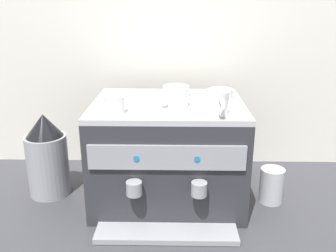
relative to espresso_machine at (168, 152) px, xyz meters
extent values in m
plane|color=#38383D|center=(0.00, 0.00, -0.21)|extent=(4.00, 4.00, 0.00)
cube|color=silver|center=(0.00, 0.39, 0.30)|extent=(2.80, 0.03, 1.02)
cube|color=#2D2D33|center=(0.00, 0.00, -0.01)|extent=(0.60, 0.47, 0.40)
cube|color=#B7B7BC|center=(0.00, 0.00, 0.20)|extent=(0.60, 0.47, 0.02)
cube|color=#939399|center=(0.00, -0.24, 0.08)|extent=(0.55, 0.01, 0.09)
cylinder|color=#1E7AB7|center=(-0.10, -0.24, 0.08)|extent=(0.02, 0.01, 0.02)
cylinder|color=#1E7AB7|center=(0.10, -0.24, 0.08)|extent=(0.02, 0.01, 0.02)
cube|color=#939399|center=(0.00, -0.28, -0.20)|extent=(0.51, 0.12, 0.02)
cylinder|color=#939399|center=(-0.11, -0.26, -0.03)|extent=(0.06, 0.06, 0.05)
cylinder|color=#939399|center=(0.11, -0.26, -0.03)|extent=(0.06, 0.06, 0.05)
cylinder|color=white|center=(0.18, -0.15, 0.25)|extent=(0.08, 0.08, 0.08)
torus|color=white|center=(0.18, -0.20, 0.25)|extent=(0.02, 0.06, 0.06)
cylinder|color=white|center=(0.04, -0.05, 0.25)|extent=(0.08, 0.08, 0.07)
torus|color=white|center=(-0.01, -0.07, 0.25)|extent=(0.05, 0.04, 0.05)
cylinder|color=white|center=(-0.18, -0.14, 0.24)|extent=(0.06, 0.06, 0.06)
torus|color=white|center=(-0.22, -0.12, 0.24)|extent=(0.04, 0.04, 0.05)
cylinder|color=white|center=(0.21, 0.08, 0.23)|extent=(0.10, 0.10, 0.04)
cylinder|color=white|center=(0.21, 0.08, 0.22)|extent=(0.06, 0.06, 0.01)
cylinder|color=white|center=(0.03, 0.12, 0.23)|extent=(0.11, 0.11, 0.04)
cylinder|color=white|center=(0.03, 0.12, 0.22)|extent=(0.06, 0.06, 0.01)
cylinder|color=#939399|center=(-0.51, 0.02, -0.08)|extent=(0.17, 0.17, 0.26)
cone|color=black|center=(-0.51, 0.02, 0.10)|extent=(0.15, 0.15, 0.10)
cylinder|color=#B7B7BC|center=(0.43, -0.03, -0.13)|extent=(0.10, 0.10, 0.15)
camera|label=1|loc=(0.03, -1.41, 0.60)|focal=39.67mm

